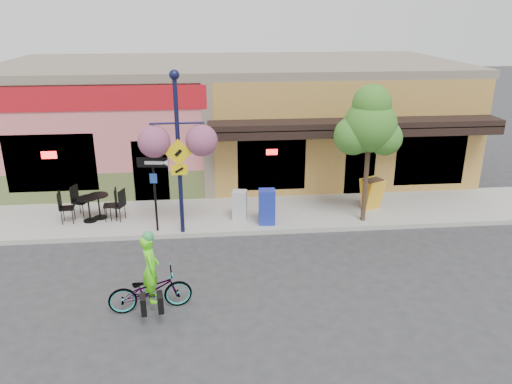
{
  "coord_description": "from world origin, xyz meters",
  "views": [
    {
      "loc": [
        -0.97,
        -13.24,
        6.49
      ],
      "look_at": [
        0.36,
        0.5,
        1.4
      ],
      "focal_mm": 35.0,
      "sensor_mm": 36.0,
      "label": 1
    }
  ],
  "objects_px": {
    "street_tree": "(368,154)",
    "newspaper_box_grey": "(240,205)",
    "cyclist_rider": "(151,278)",
    "building": "(231,116)",
    "bicycle": "(150,290)",
    "one_way_sign": "(155,195)",
    "newspaper_box_blue": "(267,207)",
    "lamp_post": "(179,155)"
  },
  "relations": [
    {
      "from": "street_tree",
      "to": "newspaper_box_grey",
      "type": "bearing_deg",
      "value": 173.06
    },
    {
      "from": "newspaper_box_grey",
      "to": "street_tree",
      "type": "distance_m",
      "value": 4.28
    },
    {
      "from": "cyclist_rider",
      "to": "building",
      "type": "bearing_deg",
      "value": -21.59
    },
    {
      "from": "bicycle",
      "to": "one_way_sign",
      "type": "distance_m",
      "value": 4.12
    },
    {
      "from": "bicycle",
      "to": "newspaper_box_blue",
      "type": "xyz_separation_m",
      "value": [
        3.16,
        4.25,
        0.21
      ]
    },
    {
      "from": "newspaper_box_blue",
      "to": "newspaper_box_grey",
      "type": "height_order",
      "value": "newspaper_box_blue"
    },
    {
      "from": "bicycle",
      "to": "lamp_post",
      "type": "bearing_deg",
      "value": -17.45
    },
    {
      "from": "bicycle",
      "to": "cyclist_rider",
      "type": "xyz_separation_m",
      "value": [
        0.05,
        0.0,
        0.31
      ]
    },
    {
      "from": "newspaper_box_blue",
      "to": "newspaper_box_grey",
      "type": "relative_size",
      "value": 1.17
    },
    {
      "from": "bicycle",
      "to": "newspaper_box_blue",
      "type": "height_order",
      "value": "newspaper_box_blue"
    },
    {
      "from": "newspaper_box_blue",
      "to": "street_tree",
      "type": "xyz_separation_m",
      "value": [
        3.08,
        -0.04,
        1.62
      ]
    },
    {
      "from": "building",
      "to": "lamp_post",
      "type": "xyz_separation_m",
      "value": [
        -1.85,
        -6.85,
        0.31
      ]
    },
    {
      "from": "lamp_post",
      "to": "newspaper_box_blue",
      "type": "height_order",
      "value": "lamp_post"
    },
    {
      "from": "building",
      "to": "cyclist_rider",
      "type": "xyz_separation_m",
      "value": [
        -2.36,
        -10.73,
        -1.45
      ]
    },
    {
      "from": "one_way_sign",
      "to": "cyclist_rider",
      "type": "bearing_deg",
      "value": -79.62
    },
    {
      "from": "bicycle",
      "to": "street_tree",
      "type": "distance_m",
      "value": 7.74
    },
    {
      "from": "lamp_post",
      "to": "one_way_sign",
      "type": "xyz_separation_m",
      "value": [
        -0.77,
        0.15,
        -1.25
      ]
    },
    {
      "from": "one_way_sign",
      "to": "street_tree",
      "type": "xyz_separation_m",
      "value": [
        6.44,
        0.17,
        1.01
      ]
    },
    {
      "from": "bicycle",
      "to": "lamp_post",
      "type": "xyz_separation_m",
      "value": [
        0.56,
        3.88,
        2.06
      ]
    },
    {
      "from": "cyclist_rider",
      "to": "street_tree",
      "type": "distance_m",
      "value": 7.64
    },
    {
      "from": "building",
      "to": "street_tree",
      "type": "height_order",
      "value": "building"
    },
    {
      "from": "lamp_post",
      "to": "newspaper_box_blue",
      "type": "bearing_deg",
      "value": 7.34
    },
    {
      "from": "newspaper_box_blue",
      "to": "one_way_sign",
      "type": "bearing_deg",
      "value": -172.93
    },
    {
      "from": "lamp_post",
      "to": "newspaper_box_grey",
      "type": "relative_size",
      "value": 5.08
    },
    {
      "from": "cyclist_rider",
      "to": "street_tree",
      "type": "xyz_separation_m",
      "value": [
        6.19,
        4.2,
        1.52
      ]
    },
    {
      "from": "building",
      "to": "newspaper_box_grey",
      "type": "relative_size",
      "value": 19.23
    },
    {
      "from": "lamp_post",
      "to": "building",
      "type": "bearing_deg",
      "value": 74.26
    },
    {
      "from": "lamp_post",
      "to": "one_way_sign",
      "type": "bearing_deg",
      "value": 168.13
    },
    {
      "from": "building",
      "to": "newspaper_box_grey",
      "type": "bearing_deg",
      "value": -90.61
    },
    {
      "from": "bicycle",
      "to": "lamp_post",
      "type": "height_order",
      "value": "lamp_post"
    },
    {
      "from": "one_way_sign",
      "to": "newspaper_box_blue",
      "type": "relative_size",
      "value": 2.08
    },
    {
      "from": "building",
      "to": "lamp_post",
      "type": "bearing_deg",
      "value": -105.08
    },
    {
      "from": "lamp_post",
      "to": "street_tree",
      "type": "relative_size",
      "value": 1.11
    },
    {
      "from": "building",
      "to": "street_tree",
      "type": "xyz_separation_m",
      "value": [
        3.83,
        -6.52,
        0.07
      ]
    },
    {
      "from": "bicycle",
      "to": "building",
      "type": "bearing_deg",
      "value": -21.84
    },
    {
      "from": "building",
      "to": "newspaper_box_blue",
      "type": "xyz_separation_m",
      "value": [
        0.75,
        -6.48,
        -1.54
      ]
    },
    {
      "from": "building",
      "to": "bicycle",
      "type": "xyz_separation_m",
      "value": [
        -2.41,
        -10.73,
        -1.76
      ]
    },
    {
      "from": "newspaper_box_blue",
      "to": "cyclist_rider",
      "type": "bearing_deg",
      "value": -122.79
    },
    {
      "from": "building",
      "to": "one_way_sign",
      "type": "bearing_deg",
      "value": -111.32
    },
    {
      "from": "newspaper_box_grey",
      "to": "street_tree",
      "type": "relative_size",
      "value": 0.22
    },
    {
      "from": "bicycle",
      "to": "newspaper_box_blue",
      "type": "bearing_deg",
      "value": -45.87
    },
    {
      "from": "cyclist_rider",
      "to": "one_way_sign",
      "type": "distance_m",
      "value": 4.07
    }
  ]
}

